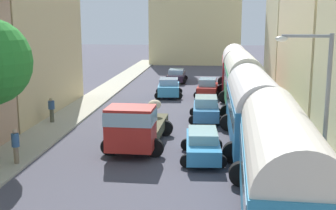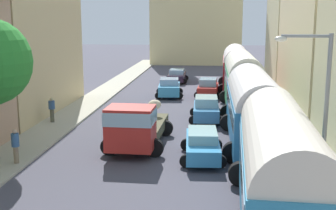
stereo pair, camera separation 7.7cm
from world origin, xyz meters
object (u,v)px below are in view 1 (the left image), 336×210
object	(u,v)px
car_0	(169,88)
pedestrian_0	(16,145)
pedestrian_1	(52,109)
car_4	(208,88)
parked_bus_3	(235,66)
car_1	(176,76)
car_2	(203,144)
parked_bus_2	(242,79)
parked_bus_0	(280,160)
car_3	(206,109)
parked_bus_1	(254,105)
cargo_truck_0	(136,125)
streetlamp_near	(319,101)

from	to	relation	value
car_0	pedestrian_0	xyz separation A→B (m)	(-5.27, -18.70, 0.19)
pedestrian_1	car_4	bearing A→B (deg)	48.39
parked_bus_3	car_0	size ratio (longest dim) A/B	2.16
car_0	car_1	size ratio (longest dim) A/B	0.88
car_4	pedestrian_0	bearing A→B (deg)	-114.14
car_0	car_2	size ratio (longest dim) A/B	0.87
parked_bus_2	parked_bus_3	world-z (taller)	parked_bus_2
parked_bus_2	pedestrian_1	size ratio (longest dim) A/B	5.32
parked_bus_0	parked_bus_2	bearing A→B (deg)	90.00
car_2	car_3	xyz separation A→B (m)	(0.07, 8.09, 0.08)
parked_bus_3	car_4	distance (m)	4.42
parked_bus_1	pedestrian_0	world-z (taller)	parked_bus_1
cargo_truck_0	car_2	size ratio (longest dim) A/B	1.54
parked_bus_2	car_1	bearing A→B (deg)	112.68
car_0	pedestrian_1	distance (m)	12.45
cargo_truck_0	parked_bus_2	bearing A→B (deg)	59.62
parked_bus_3	parked_bus_0	bearing A→B (deg)	-90.00
car_0	pedestrian_0	size ratio (longest dim) A/B	2.16
car_3	car_4	world-z (taller)	car_3
parked_bus_3	car_1	world-z (taller)	parked_bus_3
pedestrian_0	pedestrian_1	world-z (taller)	pedestrian_0
car_2	car_1	bearing A→B (deg)	97.21
parked_bus_1	parked_bus_3	world-z (taller)	parked_bus_3
parked_bus_3	pedestrian_0	size ratio (longest dim) A/B	4.68
parked_bus_0	car_3	size ratio (longest dim) A/B	2.43
streetlamp_near	pedestrian_0	bearing A→B (deg)	168.67
car_3	car_4	xyz separation A→B (m)	(0.04, 9.13, -0.02)
parked_bus_3	car_3	distance (m)	12.79
car_0	streetlamp_near	size ratio (longest dim) A/B	0.61
parked_bus_2	car_2	xyz separation A→B (m)	(-2.62, -11.53, -1.65)
parked_bus_0	car_0	world-z (taller)	parked_bus_0
pedestrian_1	streetlamp_near	bearing A→B (deg)	-37.33
parked_bus_1	car_2	xyz separation A→B (m)	(-2.62, -2.53, -1.45)
parked_bus_3	car_1	distance (m)	7.85
car_2	car_4	world-z (taller)	car_4
car_1	car_4	xyz separation A→B (m)	(3.34, -8.30, 0.06)
car_1	car_3	bearing A→B (deg)	-79.29
parked_bus_3	parked_bus_2	bearing A→B (deg)	-90.00
cargo_truck_0	car_0	world-z (taller)	cargo_truck_0
parked_bus_2	car_0	bearing A→B (deg)	138.03
parked_bus_1	streetlamp_near	xyz separation A→B (m)	(1.60, -7.00, 1.57)
car_1	car_2	xyz separation A→B (m)	(3.23, -25.52, 0.00)
parked_bus_3	cargo_truck_0	bearing A→B (deg)	-107.38
parked_bus_2	parked_bus_3	distance (m)	9.00
parked_bus_1	parked_bus_2	distance (m)	9.00
parked_bus_2	cargo_truck_0	distance (m)	12.00
parked_bus_2	car_1	world-z (taller)	parked_bus_2
car_0	car_4	bearing A→B (deg)	7.82
parked_bus_3	pedestrian_1	world-z (taller)	parked_bus_3
car_4	cargo_truck_0	bearing A→B (deg)	-102.45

